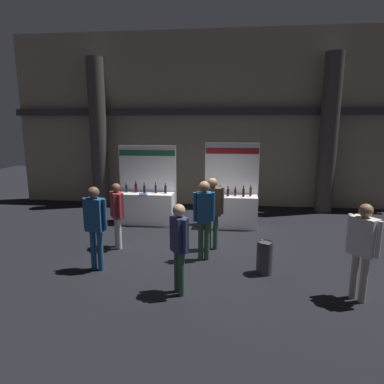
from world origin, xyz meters
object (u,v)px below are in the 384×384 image
Objects in this scene: exhibitor_booth_1 at (231,207)px; visitor_1 at (212,207)px; visitor_0 at (204,214)px; exhibitor_booth_0 at (146,204)px; trash_bin at (265,258)px; visitor_4 at (363,243)px; visitor_2 at (179,242)px; visitor_3 at (117,210)px; visitor_5 at (95,220)px.

exhibitor_booth_1 is 2.08m from visitor_1.
visitor_1 is (0.15, 0.68, -0.01)m from visitor_0.
exhibitor_booth_0 is 3.44× the size of trash_bin.
exhibitor_booth_0 is 2.66m from exhibitor_booth_1.
visitor_0 reaches higher than visitor_4.
visitor_2 is at bearing -147.37° from trash_bin.
visitor_4 is at bearing -145.14° from visitor_3.
visitor_0 is 1.68m from visitor_2.
visitor_2 is at bearing -68.48° from exhibitor_booth_0.
visitor_0 is 1.11× the size of visitor_3.
visitor_0 reaches higher than visitor_5.
visitor_2 reaches higher than trash_bin.
trash_bin is 0.39× the size of visitor_1.
exhibitor_booth_0 reaches higher than visitor_5.
visitor_4 is at bearing 1.88° from visitor_5.
visitor_0 reaches higher than visitor_3.
visitor_4 reaches higher than visitor_3.
exhibitor_booth_0 is 3.44m from visitor_0.
trash_bin is at bearing -77.63° from exhibitor_booth_1.
visitor_5 reaches higher than visitor_2.
visitor_5 is (-0.20, -3.52, 0.50)m from exhibitor_booth_0.
exhibitor_booth_1 is 1.48× the size of visitor_2.
visitor_3 is (-2.83, -2.14, 0.39)m from exhibitor_booth_1.
visitor_5 is (-1.92, 0.84, 0.09)m from visitor_2.
visitor_4 is at bearing -124.02° from visitor_2.
visitor_5 is at bearing -93.24° from exhibitor_booth_0.
visitor_1 is at bearing 41.50° from visitor_5.
visitor_2 is at bearing -111.23° from visitor_1.
visitor_3 is (-2.22, 0.51, -0.10)m from visitor_0.
visitor_2 is (-0.47, -2.33, -0.09)m from visitor_1.
trash_bin is at bearing -140.80° from visitor_3.
visitor_5 is (-2.86, -3.45, 0.49)m from exhibitor_booth_1.
visitor_5 is at bearing 10.61° from visitor_0.
visitor_2 is at bearing 69.83° from visitor_0.
visitor_0 reaches higher than trash_bin.
exhibitor_booth_1 is at bearing 67.03° from visitor_1.
exhibitor_booth_0 is 1.31× the size of visitor_0.
visitor_0 is 1.08× the size of visitor_2.
visitor_0 reaches higher than visitor_1.
exhibitor_booth_1 is at bearing 102.37° from trash_bin.
exhibitor_booth_0 reaches higher than visitor_4.
visitor_5 is (-0.02, -1.31, 0.10)m from visitor_3.
exhibitor_booth_1 is (2.66, -0.07, 0.01)m from exhibitor_booth_0.
visitor_4 is at bearing -61.34° from exhibitor_booth_1.
visitor_1 is 3.50m from visitor_4.
visitor_1 reaches higher than trash_bin.
exhibitor_booth_0 is at bearing 135.50° from trash_bin.
visitor_3 is at bearing 29.51° from visitor_4.
exhibitor_booth_0 reaches higher than visitor_0.
visitor_0 is at bearing -112.40° from visitor_1.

